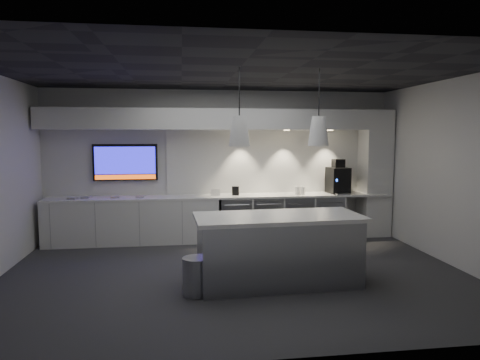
{
  "coord_description": "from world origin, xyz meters",
  "views": [
    {
      "loc": [
        -0.8,
        -6.22,
        2.09
      ],
      "look_at": [
        0.21,
        1.1,
        1.32
      ],
      "focal_mm": 32.0,
      "sensor_mm": 36.0,
      "label": 1
    }
  ],
  "objects": [
    {
      "name": "fridge_unit_b",
      "position": [
        0.88,
        2.17,
        0.42
      ],
      "size": [
        0.6,
        0.61,
        0.85
      ],
      "primitive_type": "cube",
      "color": "gray",
      "rests_on": "floor"
    },
    {
      "name": "wall_back",
      "position": [
        0.0,
        2.5,
        1.5
      ],
      "size": [
        7.0,
        0.0,
        7.0
      ],
      "primitive_type": "plane",
      "rotation": [
        1.57,
        0.0,
        0.0
      ],
      "color": "silver",
      "rests_on": "floor"
    },
    {
      "name": "sign_white",
      "position": [
        -0.15,
        2.1,
        0.97
      ],
      "size": [
        0.18,
        0.05,
        0.14
      ],
      "primitive_type": "cube",
      "rotation": [
        0.0,
        0.0,
        0.19
      ],
      "color": "silver",
      "rests_on": "back_counter"
    },
    {
      "name": "coffee_machine",
      "position": [
        2.4,
        2.2,
        1.19
      ],
      "size": [
        0.42,
        0.58,
        0.71
      ],
      "rotation": [
        0.0,
        0.0,
        0.07
      ],
      "color": "black",
      "rests_on": "back_counter"
    },
    {
      "name": "fridge_unit_a",
      "position": [
        0.25,
        2.17,
        0.42
      ],
      "size": [
        0.6,
        0.61,
        0.85
      ],
      "primitive_type": "cube",
      "color": "gray",
      "rests_on": "floor"
    },
    {
      "name": "bin",
      "position": [
        -0.63,
        -0.76,
        0.25
      ],
      "size": [
        0.37,
        0.37,
        0.5
      ],
      "primitive_type": "cylinder",
      "rotation": [
        0.0,
        0.0,
        -0.04
      ],
      "color": "gray",
      "rests_on": "floor"
    },
    {
      "name": "ceiling",
      "position": [
        0.0,
        0.0,
        3.0
      ],
      "size": [
        7.0,
        7.0,
        0.0
      ],
      "primitive_type": "plane",
      "rotation": [
        3.14,
        0.0,
        0.0
      ],
      "color": "black",
      "rests_on": "wall_back"
    },
    {
      "name": "sign_black",
      "position": [
        0.26,
        2.14,
        0.99
      ],
      "size": [
        0.14,
        0.06,
        0.18
      ],
      "primitive_type": "cube",
      "rotation": [
        0.0,
        0.0,
        -0.27
      ],
      "color": "black",
      "rests_on": "back_counter"
    },
    {
      "name": "fridge_unit_d",
      "position": [
        2.14,
        2.17,
        0.42
      ],
      "size": [
        0.6,
        0.61,
        0.85
      ],
      "primitive_type": "cube",
      "color": "gray",
      "rests_on": "floor"
    },
    {
      "name": "tray_c",
      "position": [
        -2.07,
        2.14,
        0.91
      ],
      "size": [
        0.16,
        0.16,
        0.02
      ],
      "primitive_type": "cube",
      "rotation": [
        0.0,
        0.0,
        0.02
      ],
      "color": "gray",
      "rests_on": "back_counter"
    },
    {
      "name": "pendant_left",
      "position": [
        -0.02,
        -0.48,
        2.15
      ],
      "size": [
        0.29,
        0.29,
        1.11
      ],
      "color": "silver",
      "rests_on": "ceiling"
    },
    {
      "name": "tray_d",
      "position": [
        -1.6,
        2.15,
        0.91
      ],
      "size": [
        0.17,
        0.17,
        0.02
      ],
      "primitive_type": "cube",
      "rotation": [
        0.0,
        0.0,
        -0.06
      ],
      "color": "gray",
      "rests_on": "back_counter"
    },
    {
      "name": "left_base_cabinets",
      "position": [
        -1.75,
        2.17,
        0.43
      ],
      "size": [
        3.3,
        0.63,
        0.86
      ],
      "primitive_type": "cube",
      "color": "silver",
      "rests_on": "floor"
    },
    {
      "name": "backsplash",
      "position": [
        1.2,
        2.48,
        1.55
      ],
      "size": [
        4.6,
        0.03,
        1.3
      ],
      "primitive_type": "cube",
      "color": "silver",
      "rests_on": "wall_back"
    },
    {
      "name": "back_counter",
      "position": [
        0.0,
        2.17,
        0.88
      ],
      "size": [
        6.8,
        0.65,
        0.04
      ],
      "primitive_type": "cube",
      "color": "silver",
      "rests_on": "left_base_cabinets"
    },
    {
      "name": "cup_cluster",
      "position": [
        1.57,
        2.14,
        0.98
      ],
      "size": [
        0.18,
        0.18,
        0.16
      ],
      "primitive_type": null,
      "color": "white",
      "rests_on": "back_counter"
    },
    {
      "name": "soffit",
      "position": [
        0.0,
        2.2,
        2.4
      ],
      "size": [
        6.9,
        0.6,
        0.4
      ],
      "primitive_type": "cube",
      "color": "silver",
      "rests_on": "wall_back"
    },
    {
      "name": "column",
      "position": [
        3.2,
        2.2,
        1.3
      ],
      "size": [
        0.55,
        0.55,
        2.6
      ],
      "primitive_type": "cube",
      "color": "silver",
      "rests_on": "floor"
    },
    {
      "name": "floor",
      "position": [
        0.0,
        0.0,
        0.0
      ],
      "size": [
        7.0,
        7.0,
        0.0
      ],
      "primitive_type": "plane",
      "color": "#2E2E31",
      "rests_on": "ground"
    },
    {
      "name": "wall_tv",
      "position": [
        -1.9,
        2.45,
        1.56
      ],
      "size": [
        1.25,
        0.07,
        0.72
      ],
      "color": "black",
      "rests_on": "wall_back"
    },
    {
      "name": "tray_b",
      "position": [
        -2.61,
        2.17,
        0.91
      ],
      "size": [
        0.19,
        0.19,
        0.02
      ],
      "primitive_type": "cube",
      "rotation": [
        0.0,
        0.0,
        -0.19
      ],
      "color": "gray",
      "rests_on": "back_counter"
    },
    {
      "name": "wall_front",
      "position": [
        0.0,
        -2.5,
        1.5
      ],
      "size": [
        7.0,
        0.0,
        7.0
      ],
      "primitive_type": "plane",
      "rotation": [
        -1.57,
        0.0,
        0.0
      ],
      "color": "silver",
      "rests_on": "floor"
    },
    {
      "name": "pendant_right",
      "position": [
        1.09,
        -0.48,
        2.15
      ],
      "size": [
        0.29,
        0.29,
        1.11
      ],
      "color": "silver",
      "rests_on": "ceiling"
    },
    {
      "name": "wall_right",
      "position": [
        3.5,
        0.0,
        1.5
      ],
      "size": [
        0.0,
        7.0,
        7.0
      ],
      "primitive_type": "plane",
      "rotation": [
        1.57,
        0.0,
        -1.57
      ],
      "color": "silver",
      "rests_on": "floor"
    },
    {
      "name": "island",
      "position": [
        0.53,
        -0.48,
        0.5
      ],
      "size": [
        2.36,
        1.1,
        0.98
      ],
      "rotation": [
        0.0,
        0.0,
        0.05
      ],
      "color": "gray",
      "rests_on": "floor"
    },
    {
      "name": "fridge_unit_c",
      "position": [
        1.51,
        2.17,
        0.42
      ],
      "size": [
        0.6,
        0.61,
        0.85
      ],
      "primitive_type": "cube",
      "color": "gray",
      "rests_on": "floor"
    },
    {
      "name": "tray_a",
      "position": [
        -2.84,
        2.09,
        0.91
      ],
      "size": [
        0.19,
        0.19,
        0.02
      ],
      "primitive_type": "cube",
      "rotation": [
        0.0,
        0.0,
        -0.24
      ],
      "color": "gray",
      "rests_on": "back_counter"
    }
  ]
}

